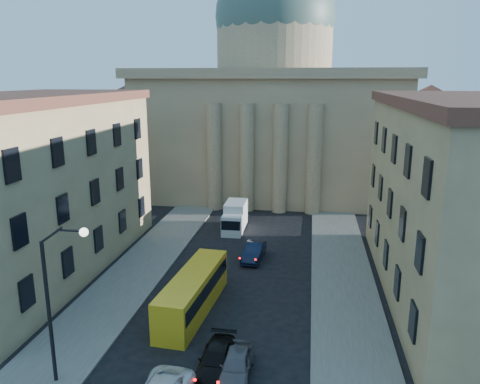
{
  "coord_description": "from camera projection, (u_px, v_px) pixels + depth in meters",
  "views": [
    {
      "loc": [
        5.59,
        -12.2,
        15.91
      ],
      "look_at": [
        1.25,
        16.09,
        8.9
      ],
      "focal_mm": 35.0,
      "sensor_mm": 36.0,
      "label": 1
    }
  ],
  "objects": [
    {
      "name": "city_bus",
      "position": [
        193.0,
        291.0,
        32.45
      ],
      "size": [
        3.03,
        9.93,
        2.75
      ],
      "rotation": [
        0.0,
        0.0,
        -0.08
      ],
      "color": "gold",
      "rests_on": "ground"
    },
    {
      "name": "sidewalk_right",
      "position": [
        348.0,
        313.0,
        32.34
      ],
      "size": [
        5.0,
        60.0,
        0.15
      ],
      "primitive_type": "cube",
      "color": "#585650",
      "rests_on": "ground"
    },
    {
      "name": "building_right",
      "position": [
        472.0,
        200.0,
        33.18
      ],
      "size": [
        11.6,
        26.6,
        14.7
      ],
      "color": "tan",
      "rests_on": "ground"
    },
    {
      "name": "box_truck",
      "position": [
        235.0,
        218.0,
        49.88
      ],
      "size": [
        2.13,
        5.3,
        2.91
      ],
      "rotation": [
        0.0,
        0.0,
        0.01
      ],
      "color": "silver",
      "rests_on": "ground"
    },
    {
      "name": "church",
      "position": [
        273.0,
        107.0,
        66.75
      ],
      "size": [
        68.02,
        28.76,
        36.6
      ],
      "color": "#897154",
      "rests_on": "ground"
    },
    {
      "name": "car_right_mid",
      "position": [
        216.0,
        360.0,
        25.98
      ],
      "size": [
        1.93,
        4.58,
        1.32
      ],
      "primitive_type": "imported",
      "rotation": [
        0.0,
        0.0,
        -0.02
      ],
      "color": "black",
      "rests_on": "ground"
    },
    {
      "name": "building_left",
      "position": [
        30.0,
        184.0,
        38.18
      ],
      "size": [
        11.6,
        26.6,
        14.7
      ],
      "color": "tan",
      "rests_on": "ground"
    },
    {
      "name": "sidewalk_left",
      "position": [
        115.0,
        296.0,
        34.84
      ],
      "size": [
        5.0,
        60.0,
        0.15
      ],
      "primitive_type": "cube",
      "color": "#585650",
      "rests_on": "ground"
    },
    {
      "name": "car_right_far",
      "position": [
        236.0,
        365.0,
        25.45
      ],
      "size": [
        1.68,
        4.14,
        1.41
      ],
      "primitive_type": "imported",
      "rotation": [
        0.0,
        0.0,
        0.01
      ],
      "color": "#4F4E53",
      "rests_on": "ground"
    },
    {
      "name": "car_right_distant",
      "position": [
        254.0,
        251.0,
        41.91
      ],
      "size": [
        1.92,
        4.61,
        1.48
      ],
      "primitive_type": "imported",
      "rotation": [
        0.0,
        0.0,
        -0.08
      ],
      "color": "black",
      "rests_on": "ground"
    },
    {
      "name": "street_lamp",
      "position": [
        56.0,
        292.0,
        23.77
      ],
      "size": [
        2.62,
        0.44,
        8.83
      ],
      "color": "black",
      "rests_on": "ground"
    }
  ]
}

